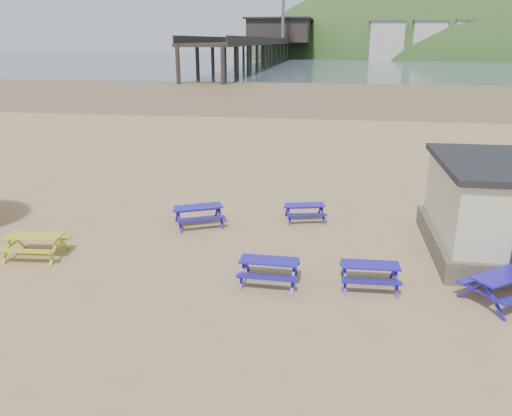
# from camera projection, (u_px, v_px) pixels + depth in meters

# --- Properties ---
(ground) EXTENTS (400.00, 400.00, 0.00)m
(ground) POSITION_uv_depth(u_px,v_px,m) (226.00, 248.00, 17.04)
(ground) COLOR tan
(ground) RESTS_ON ground
(wet_sand) EXTENTS (400.00, 400.00, 0.00)m
(wet_sand) POSITION_uv_depth(u_px,v_px,m) (309.00, 92.00, 68.55)
(wet_sand) COLOR brown
(wet_sand) RESTS_ON ground
(sea) EXTENTS (400.00, 400.00, 0.00)m
(sea) POSITION_uv_depth(u_px,v_px,m) (326.00, 60.00, 176.26)
(sea) COLOR #42535F
(sea) RESTS_ON ground
(picnic_table_blue_a) EXTENTS (2.26, 2.09, 0.76)m
(picnic_table_blue_a) POSITION_uv_depth(u_px,v_px,m) (199.00, 216.00, 19.09)
(picnic_table_blue_a) COLOR #1A129B
(picnic_table_blue_a) RESTS_ON ground
(picnic_table_blue_b) EXTENTS (1.78, 1.56, 0.64)m
(picnic_table_blue_b) POSITION_uv_depth(u_px,v_px,m) (305.00, 212.00, 19.64)
(picnic_table_blue_b) COLOR #1A129B
(picnic_table_blue_b) RESTS_ON ground
(picnic_table_blue_c) EXTENTS (2.39, 2.20, 0.81)m
(picnic_table_blue_c) POSITION_uv_depth(u_px,v_px,m) (472.00, 243.00, 16.47)
(picnic_table_blue_c) COLOR #1A129B
(picnic_table_blue_c) RESTS_ON ground
(picnic_table_blue_d) EXTENTS (1.73, 1.40, 0.71)m
(picnic_table_blue_d) POSITION_uv_depth(u_px,v_px,m) (269.00, 271.00, 14.57)
(picnic_table_blue_d) COLOR #1A129B
(picnic_table_blue_d) RESTS_ON ground
(picnic_table_blue_e) EXTENTS (1.70, 1.39, 0.69)m
(picnic_table_blue_e) POSITION_uv_depth(u_px,v_px,m) (369.00, 275.00, 14.33)
(picnic_table_blue_e) COLOR #1A129B
(picnic_table_blue_e) RESTS_ON ground
(picnic_table_blue_f) EXTENTS (2.45, 2.38, 0.80)m
(picnic_table_blue_f) POSITION_uv_depth(u_px,v_px,m) (503.00, 288.00, 13.49)
(picnic_table_blue_f) COLOR #1A129B
(picnic_table_blue_f) RESTS_ON ground
(picnic_table_yellow) EXTENTS (1.89, 1.57, 0.75)m
(picnic_table_yellow) POSITION_uv_depth(u_px,v_px,m) (36.00, 246.00, 16.29)
(picnic_table_yellow) COLOR #BBB30F
(picnic_table_yellow) RESTS_ON ground
(pier) EXTENTS (24.00, 220.00, 39.29)m
(pier) POSITION_uv_depth(u_px,v_px,m) (278.00, 44.00, 184.82)
(pier) COLOR black
(pier) RESTS_ON ground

